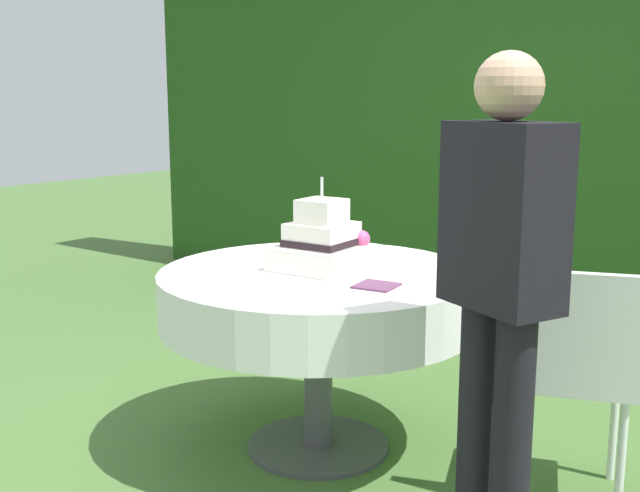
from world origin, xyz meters
TOP-DOWN VIEW (x-y plane):
  - ground_plane at (0.00, 0.00)m, footprint 20.00×20.00m
  - foliage_hedge at (0.00, 2.58)m, footprint 6.83×0.46m
  - cake_table at (0.00, 0.00)m, footprint 1.30×1.30m
  - wedding_cake at (-0.01, 0.04)m, footprint 0.36×0.36m
  - serving_plate_near at (-0.12, 0.44)m, footprint 0.14×0.14m
  - serving_plate_far at (-0.36, 0.36)m, footprint 0.11×0.11m
  - napkin_stack at (0.34, -0.09)m, footprint 0.16×0.16m
  - garden_chair at (1.02, 0.18)m, footprint 0.51×0.51m
  - standing_person at (0.94, -0.35)m, footprint 0.41×0.33m

SIDE VIEW (x-z plane):
  - ground_plane at x=0.00m, z-range 0.00..0.00m
  - garden_chair at x=1.02m, z-range 0.10..0.99m
  - cake_table at x=0.00m, z-range 0.27..1.04m
  - napkin_stack at x=0.34m, z-range 0.77..0.78m
  - serving_plate_near at x=-0.12m, z-range 0.77..0.78m
  - serving_plate_far at x=-0.36m, z-range 0.77..0.78m
  - wedding_cake at x=-0.01m, z-range 0.68..1.06m
  - standing_person at x=0.94m, z-range 0.13..1.73m
  - foliage_hedge at x=0.00m, z-range 0.00..2.89m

